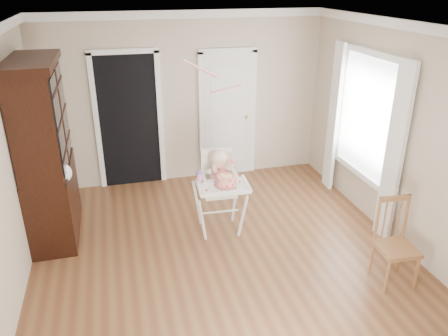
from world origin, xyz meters
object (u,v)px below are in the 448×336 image
object	(u,v)px
high_chair	(219,183)
cake	(226,181)
dining_chair	(395,245)
sippy_cup	(199,177)
china_cabinet	(46,153)

from	to	relation	value
high_chair	cake	xyz separation A→B (m)	(0.02, -0.26, 0.15)
high_chair	cake	distance (m)	0.30
cake	dining_chair	world-z (taller)	dining_chair
high_chair	sippy_cup	distance (m)	0.33
cake	dining_chair	distance (m)	2.06
cake	sippy_cup	world-z (taller)	sippy_cup
high_chair	dining_chair	bearing A→B (deg)	-39.54
high_chair	sippy_cup	size ratio (longest dim) A/B	5.96
dining_chair	sippy_cup	bearing A→B (deg)	147.12
cake	sippy_cup	distance (m)	0.34
high_chair	dining_chair	world-z (taller)	high_chair
sippy_cup	china_cabinet	size ratio (longest dim) A/B	0.08
sippy_cup	dining_chair	distance (m)	2.40
cake	sippy_cup	xyz separation A→B (m)	(-0.30, 0.17, 0.01)
dining_chair	cake	bearing A→B (deg)	146.02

